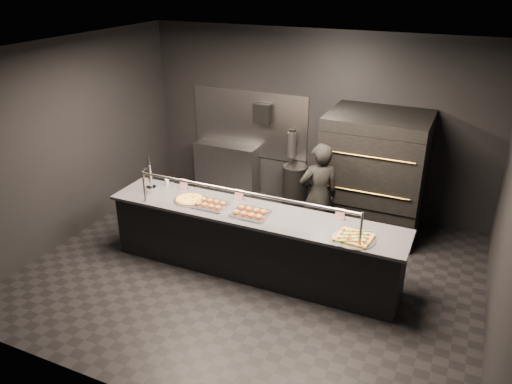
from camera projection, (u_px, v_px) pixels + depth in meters
room at (253, 170)px, 6.42m from camera, size 6.04×6.00×3.00m
service_counter at (253, 242)px, 6.80m from camera, size 4.10×0.78×1.37m
pizza_oven at (374, 173)px, 7.72m from camera, size 1.50×1.23×1.91m
prep_shelf at (227, 167)px, 9.33m from camera, size 1.20×0.35×0.90m
towel_dispenser at (263, 113)px, 8.67m from camera, size 0.30×0.20×0.35m
fire_extinguisher at (292, 144)px, 8.67m from camera, size 0.14×0.14×0.51m
beer_tap at (151, 182)px, 7.13m from camera, size 0.15×0.21×0.57m
round_pizza at (190, 200)px, 6.93m from camera, size 0.45×0.45×0.03m
slider_tray_a at (211, 204)px, 6.77m from camera, size 0.45×0.33×0.07m
slider_tray_b at (250, 213)px, 6.53m from camera, size 0.51×0.39×0.08m
square_pizza at (354, 238)px, 5.96m from camera, size 0.52×0.52×0.05m
condiment_jar at (169, 183)px, 7.38m from camera, size 0.15×0.06×0.10m
tent_cards at (251, 197)px, 6.87m from camera, size 2.46×0.04×0.15m
trash_bin at (295, 186)px, 8.76m from camera, size 0.44×0.44×0.74m
worker at (318, 196)px, 7.32m from camera, size 0.71×0.67×1.63m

